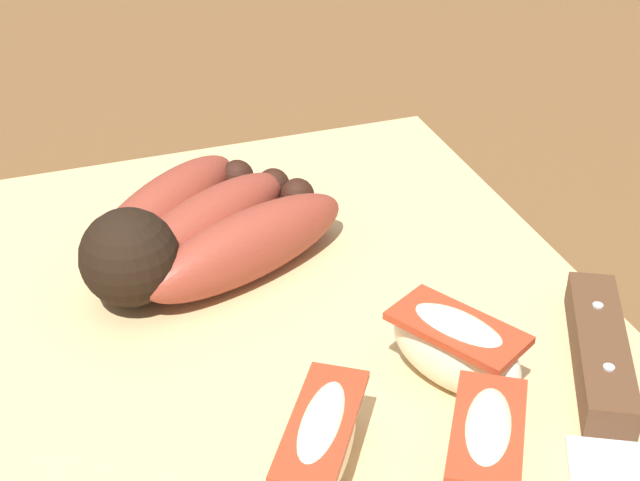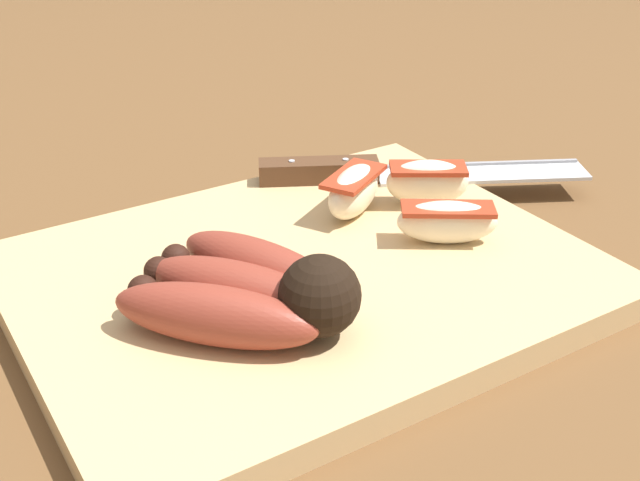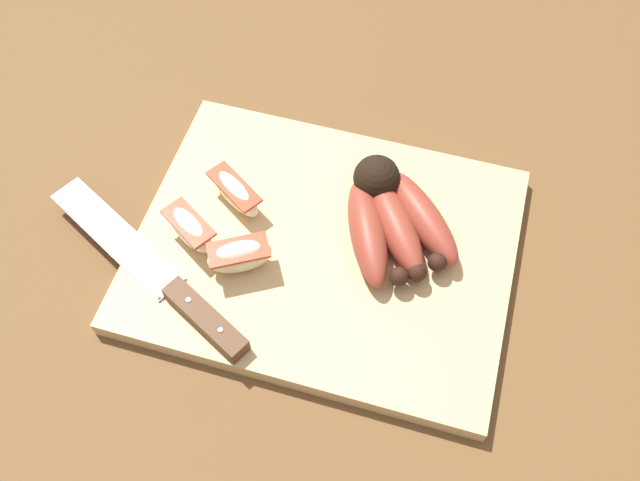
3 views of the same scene
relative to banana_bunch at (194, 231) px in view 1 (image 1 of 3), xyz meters
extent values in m
plane|color=brown|center=(-0.07, -0.04, -0.04)|extent=(6.00, 6.00, 0.00)
cube|color=tan|center=(-0.06, -0.04, -0.03)|extent=(0.38, 0.30, 0.02)
sphere|color=black|center=(-0.03, 0.04, 0.01)|extent=(0.05, 0.05, 0.05)
ellipsoid|color=brown|center=(-0.02, -0.02, 0.00)|extent=(0.08, 0.13, 0.04)
sphere|color=black|center=(0.02, -0.06, 0.00)|extent=(0.02, 0.02, 0.02)
ellipsoid|color=brown|center=(0.00, -0.01, 0.00)|extent=(0.10, 0.12, 0.04)
sphere|color=black|center=(0.04, -0.05, 0.00)|extent=(0.02, 0.02, 0.02)
ellipsoid|color=brown|center=(0.03, 0.01, 0.00)|extent=(0.11, 0.12, 0.04)
sphere|color=black|center=(0.05, -0.04, 0.00)|extent=(0.02, 0.02, 0.02)
cube|color=#51331E|center=(-0.14, -0.15, -0.01)|extent=(0.10, 0.07, 0.02)
cylinder|color=#B2B2B7|center=(-0.12, -0.16, 0.00)|extent=(0.01, 0.01, 0.00)
cylinder|color=#B2B2B7|center=(-0.16, -0.14, 0.00)|extent=(0.01, 0.01, 0.00)
ellipsoid|color=#F4E5C1|center=(-0.19, -0.07, 0.00)|extent=(0.07, 0.06, 0.04)
cube|color=#B2381E|center=(-0.19, -0.07, 0.01)|extent=(0.06, 0.05, 0.00)
ellipsoid|color=#F4E5C1|center=(-0.16, -0.01, 0.00)|extent=(0.07, 0.06, 0.03)
cube|color=#B2381E|center=(-0.16, -0.01, 0.01)|extent=(0.07, 0.06, 0.00)
ellipsoid|color=#F4E5C1|center=(-0.13, -0.09, 0.00)|extent=(0.07, 0.06, 0.04)
cube|color=#B2381E|center=(-0.13, -0.09, 0.01)|extent=(0.07, 0.05, 0.00)
camera|label=1|loc=(-0.41, 0.07, 0.26)|focal=52.52mm
camera|label=2|loc=(0.18, 0.37, 0.26)|focal=45.30mm
camera|label=3|loc=(0.04, -0.39, 0.59)|focal=38.78mm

